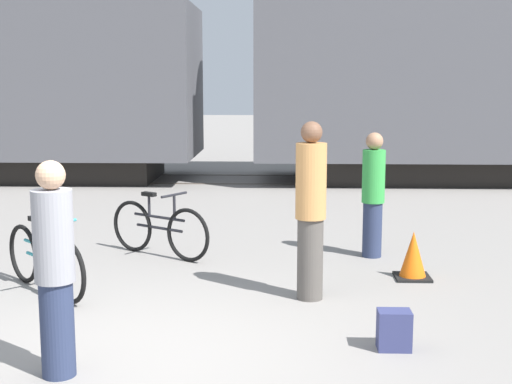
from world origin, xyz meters
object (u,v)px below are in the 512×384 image
at_px(person_in_green, 373,194).
at_px(person_in_grey, 55,269).
at_px(bicycle_black, 159,229).
at_px(backpack, 394,330).
at_px(person_in_tan, 311,210).
at_px(freight_train, 226,55).
at_px(bicycle_teal, 45,260).
at_px(traffic_cone, 413,257).

relative_size(person_in_green, person_in_grey, 0.96).
distance_m(bicycle_black, backpack, 4.03).
bearing_deg(person_in_tan, bicycle_black, -76.70).
distance_m(freight_train, person_in_tan, 9.20).
xyz_separation_m(bicycle_black, person_in_grey, (-0.14, -3.76, 0.49)).
bearing_deg(person_in_green, freight_train, -171.86).
xyz_separation_m(bicycle_teal, bicycle_black, (0.95, 1.62, 0.01)).
relative_size(bicycle_black, person_in_green, 0.88).
distance_m(person_in_green, traffic_cone, 1.21).
xyz_separation_m(person_in_green, backpack, (-0.21, -3.21, -0.65)).
bearing_deg(person_in_green, traffic_cone, 7.93).
bearing_deg(backpack, person_in_grey, -166.70).
xyz_separation_m(person_in_tan, person_in_green, (0.87, 1.82, -0.12)).
relative_size(person_in_grey, traffic_cone, 3.04).
bearing_deg(person_in_tan, bicycle_teal, -36.19).
bearing_deg(bicycle_teal, backpack, -23.47).
xyz_separation_m(person_in_tan, traffic_cone, (1.21, 0.81, -0.69)).
distance_m(bicycle_black, person_in_green, 2.78).
bearing_deg(person_in_grey, freight_train, -92.43).
xyz_separation_m(freight_train, bicycle_black, (-0.32, -7.14, -2.43)).
xyz_separation_m(person_in_green, traffic_cone, (0.34, -1.01, -0.56)).
distance_m(person_in_tan, backpack, 1.72).
bearing_deg(freight_train, person_in_tan, -80.07).
bearing_deg(person_in_grey, person_in_tan, -134.84).
relative_size(bicycle_black, backpack, 4.13).
distance_m(person_in_grey, traffic_cone, 4.33).
relative_size(backpack, traffic_cone, 0.62).
bearing_deg(bicycle_teal, person_in_green, 24.71).
xyz_separation_m(person_in_grey, traffic_cone, (3.22, 2.83, -0.60)).
height_order(bicycle_black, person_in_tan, person_in_tan).
height_order(person_in_tan, person_in_green, person_in_tan).
relative_size(person_in_tan, person_in_grey, 1.10).
distance_m(bicycle_teal, person_in_green, 4.09).
xyz_separation_m(person_in_tan, person_in_grey, (-2.01, -2.03, -0.09)).
height_order(bicycle_black, person_in_green, person_in_green).
relative_size(bicycle_black, person_in_grey, 0.84).
bearing_deg(bicycle_black, traffic_cone, -16.77).
relative_size(freight_train, person_in_green, 15.35).
height_order(person_in_grey, backpack, person_in_grey).
height_order(backpack, traffic_cone, traffic_cone).
relative_size(freight_train, bicycle_teal, 19.80).
bearing_deg(person_in_grey, bicycle_teal, -69.31).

